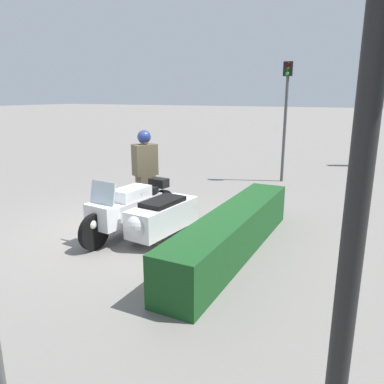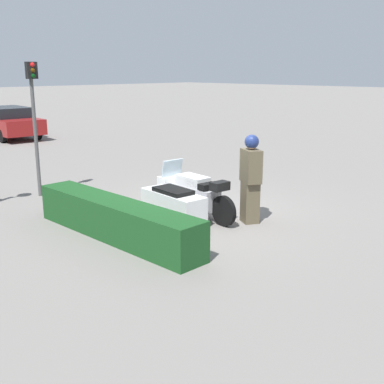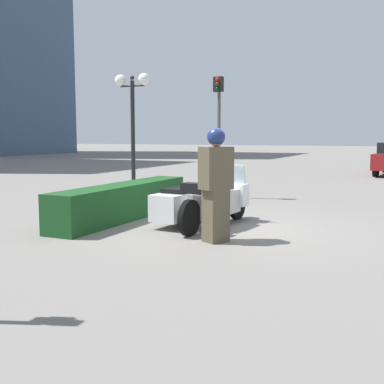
{
  "view_description": "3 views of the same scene",
  "coord_description": "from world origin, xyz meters",
  "views": [
    {
      "loc": [
        5.57,
        4.31,
        2.6
      ],
      "look_at": [
        -1.08,
        0.91,
        0.65
      ],
      "focal_mm": 35.0,
      "sensor_mm": 36.0,
      "label": 1
    },
    {
      "loc": [
        -7.14,
        7.47,
        3.14
      ],
      "look_at": [
        -0.4,
        0.59,
        0.68
      ],
      "focal_mm": 45.0,
      "sensor_mm": 36.0,
      "label": 2
    },
    {
      "loc": [
        -8.4,
        -3.22,
        1.72
      ],
      "look_at": [
        0.06,
        0.69,
        0.64
      ],
      "focal_mm": 45.0,
      "sensor_mm": 36.0,
      "label": 3
    }
  ],
  "objects": [
    {
      "name": "parked_car_background",
      "position": [
        14.85,
        -2.65,
        0.76
      ],
      "size": [
        4.64,
        2.15,
        1.44
      ],
      "rotation": [
        0.0,
        0.0,
        -0.08
      ],
      "color": "maroon",
      "rests_on": "ground"
    },
    {
      "name": "ground_plane",
      "position": [
        0.0,
        0.0,
        0.0
      ],
      "size": [
        160.0,
        160.0,
        0.0
      ],
      "primitive_type": "plane",
      "color": "slate"
    },
    {
      "name": "hedge_bush_curbside",
      "position": [
        0.02,
        2.24,
        0.37
      ],
      "size": [
        4.26,
        0.69,
        0.73
      ],
      "primitive_type": "cube",
      "color": "#19471E",
      "rests_on": "ground"
    },
    {
      "name": "officer_rider",
      "position": [
        -1.21,
        -0.32,
        0.98
      ],
      "size": [
        0.59,
        0.52,
        1.86
      ],
      "rotation": [
        0.0,
        0.0,
        -2.09
      ],
      "color": "brown",
      "rests_on": "ground"
    },
    {
      "name": "police_motorcycle",
      "position": [
        0.06,
        0.5,
        0.46
      ],
      "size": [
        2.6,
        1.38,
        1.15
      ],
      "rotation": [
        0.0,
        0.0,
        -0.09
      ],
      "color": "black",
      "rests_on": "ground"
    },
    {
      "name": "traffic_light_near",
      "position": [
        3.94,
        1.68,
        2.19
      ],
      "size": [
        0.23,
        0.26,
        3.32
      ],
      "rotation": [
        0.0,
        0.0,
        3.11
      ],
      "color": "#4C4C4C",
      "rests_on": "ground"
    }
  ]
}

